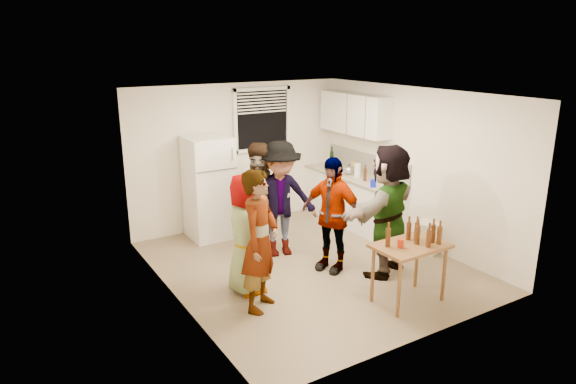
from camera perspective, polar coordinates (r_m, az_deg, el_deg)
room at (r=7.62m, az=2.38°, el=-8.18°), size 4.00×4.50×2.50m
window at (r=9.16m, az=-2.88°, el=8.07°), size 1.12×0.10×1.06m
refrigerator at (r=8.56m, az=-8.78°, el=0.48°), size 0.70×0.70×1.70m
counter_lower at (r=9.28m, az=7.21°, el=-0.92°), size 0.60×2.20×0.86m
countertop at (r=9.16m, az=7.30°, el=1.77°), size 0.64×2.22×0.04m
backsplash at (r=9.29m, az=8.73°, el=3.19°), size 0.03×2.20×0.36m
upper_cabinets at (r=9.19m, az=7.40°, el=8.62°), size 0.34×1.60×0.70m
kettle at (r=9.19m, az=6.76°, el=1.96°), size 0.28×0.26×0.20m
paper_towel at (r=9.05m, az=7.71°, el=1.71°), size 0.11×0.11×0.23m
wine_bottle at (r=9.75m, az=4.85°, el=2.85°), size 0.07×0.07×0.29m
beer_bottle_counter at (r=8.78m, az=8.52°, el=1.22°), size 0.05×0.05×0.21m
blue_cup at (r=8.43m, az=9.42°, el=0.54°), size 0.10×0.10×0.13m
picture_frame at (r=9.45m, az=7.49°, el=2.84°), size 0.02×0.19×0.16m
trash_bin at (r=8.30m, az=15.31°, el=-4.79°), size 0.42×0.42×0.48m
serving_table at (r=6.83m, az=13.03°, el=-11.66°), size 0.92×0.62×0.77m
beer_bottle_table at (r=6.54m, az=14.11°, el=-5.61°), size 0.06×0.06×0.24m
red_cup at (r=6.39m, az=12.37°, el=-6.03°), size 0.08×0.08×0.11m
guest_grey at (r=6.93m, az=-4.51°, el=-10.82°), size 1.66×0.94×0.51m
guest_stripe at (r=6.52m, az=-3.02°, el=-12.63°), size 1.59×1.77×0.42m
guest_back_left at (r=8.00m, az=-2.76°, el=-6.96°), size 1.33×1.93×0.66m
guest_back_right at (r=8.02m, az=-0.85°, el=-6.88°), size 1.55×2.00×0.66m
guest_black at (r=7.55m, az=4.72°, el=-8.47°), size 1.91×1.55×0.40m
guest_orange at (r=7.55m, az=10.68°, el=-8.70°), size 2.28×2.36×0.55m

